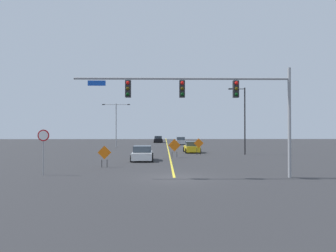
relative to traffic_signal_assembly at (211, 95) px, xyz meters
name	(u,v)px	position (x,y,z in m)	size (l,w,h in m)	color
ground	(174,178)	(-2.28, 0.02, -5.08)	(153.07, 153.07, 0.00)	#2D2D30
road_centre_stripe	(167,144)	(-2.28, 42.54, -5.08)	(0.16, 85.04, 0.01)	yellow
traffic_signal_assembly	(211,95)	(0.00, 0.00, 0.00)	(13.45, 0.44, 6.83)	gray
stop_sign	(43,143)	(-10.81, 1.23, -3.00)	(0.76, 0.07, 2.97)	gray
street_lamp_far_left	(116,121)	(-11.00, 32.68, -0.59)	(4.70, 0.24, 7.36)	gray
street_lamp_near_right	(244,117)	(6.56, 17.21, -0.68)	(2.02, 0.24, 7.96)	black
construction_sign_median_near	(174,146)	(-1.79, 13.61, -3.86)	(1.34, 0.24, 1.98)	orange
construction_sign_right_shoulder	(199,144)	(1.19, 17.05, -3.84)	(1.15, 0.13, 1.94)	orange
construction_sign_median_far	(104,154)	(-7.60, 5.23, -4.02)	(1.08, 0.06, 1.71)	orange
car_black_far	(158,140)	(-4.23, 50.77, -4.40)	(2.17, 3.94, 1.52)	black
car_white_passing	(142,154)	(-4.99, 10.45, -4.43)	(2.20, 3.92, 1.40)	white
car_silver_approaching	(180,141)	(0.36, 41.14, -4.37)	(2.00, 4.15, 1.52)	#B7BABF
car_yellow_near	(192,147)	(0.69, 20.57, -4.43)	(2.03, 4.10, 1.43)	gold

